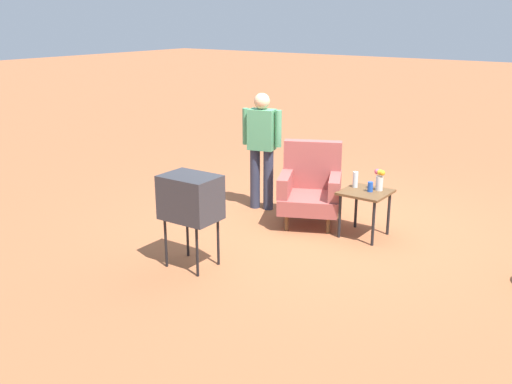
{
  "coord_description": "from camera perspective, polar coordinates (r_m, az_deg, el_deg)",
  "views": [
    {
      "loc": [
        3.48,
        -6.29,
        2.65
      ],
      "look_at": [
        -0.32,
        -1.02,
        0.65
      ],
      "focal_mm": 40.47,
      "sensor_mm": 36.0,
      "label": 1
    }
  ],
  "objects": [
    {
      "name": "side_table",
      "position": [
        7.2,
        10.75,
        -0.54
      ],
      "size": [
        0.56,
        0.56,
        0.59
      ],
      "color": "black",
      "rests_on": "ground"
    },
    {
      "name": "ground_plane",
      "position": [
        7.66,
        6.44,
        -3.24
      ],
      "size": [
        60.0,
        60.0,
        0.0
      ],
      "primitive_type": "plane",
      "color": "#A05B38"
    },
    {
      "name": "soda_can_blue",
      "position": [
        7.15,
        11.23,
        0.51
      ],
      "size": [
        0.07,
        0.07,
        0.12
      ],
      "primitive_type": "cylinder",
      "color": "blue",
      "rests_on": "side_table"
    },
    {
      "name": "person_standing",
      "position": [
        8.01,
        0.57,
        4.78
      ],
      "size": [
        0.56,
        0.3,
        1.64
      ],
      "color": "#2D3347",
      "rests_on": "ground"
    },
    {
      "name": "tv_on_stand",
      "position": [
        6.18,
        -6.47,
        -0.59
      ],
      "size": [
        0.61,
        0.47,
        1.03
      ],
      "color": "black",
      "rests_on": "ground"
    },
    {
      "name": "bottle_short_clear",
      "position": [
        7.28,
        9.79,
        1.22
      ],
      "size": [
        0.06,
        0.06,
        0.2
      ],
      "primitive_type": "cylinder",
      "color": "silver",
      "rests_on": "side_table"
    },
    {
      "name": "flower_vase",
      "position": [
        7.2,
        12.11,
        1.29
      ],
      "size": [
        0.15,
        0.1,
        0.27
      ],
      "color": "silver",
      "rests_on": "side_table"
    },
    {
      "name": "armchair",
      "position": [
        7.59,
        5.41,
        0.57
      ],
      "size": [
        1.02,
        1.03,
        1.06
      ],
      "color": "brown",
      "rests_on": "ground"
    }
  ]
}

